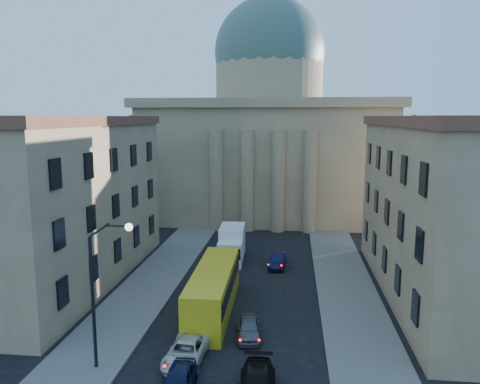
% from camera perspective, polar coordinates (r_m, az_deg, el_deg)
% --- Properties ---
extents(sidewalk_left, '(5.00, 60.00, 0.15)m').
position_cam_1_polar(sidewalk_left, '(39.23, -12.54, -12.84)').
color(sidewalk_left, '#5E5C56').
rests_on(sidewalk_left, ground).
extents(sidewalk_right, '(5.00, 60.00, 0.15)m').
position_cam_1_polar(sidewalk_right, '(37.58, 13.61, -13.89)').
color(sidewalk_right, '#5E5C56').
rests_on(sidewalk_right, ground).
extents(church, '(68.02, 28.76, 36.60)m').
position_cam_1_polar(church, '(71.94, 3.48, 6.95)').
color(church, '#7E6B4E').
rests_on(church, ground).
extents(building_left, '(11.60, 26.60, 14.70)m').
position_cam_1_polar(building_left, '(44.16, -21.67, -0.88)').
color(building_left, tan).
rests_on(building_left, ground).
extents(building_right, '(11.60, 26.60, 14.70)m').
position_cam_1_polar(building_right, '(41.19, 25.12, -1.79)').
color(building_right, tan).
rests_on(building_right, ground).
extents(street_lamp, '(2.62, 0.44, 8.83)m').
position_cam_1_polar(street_lamp, '(28.16, -16.59, -10.60)').
color(street_lamp, black).
rests_on(street_lamp, ground).
extents(car_left_near, '(1.76, 4.10, 1.38)m').
position_cam_1_polar(car_left_near, '(27.09, -7.52, -21.88)').
color(car_left_near, black).
rests_on(car_left_near, ground).
extents(car_left_mid, '(2.36, 4.73, 1.29)m').
position_cam_1_polar(car_left_mid, '(29.92, -6.59, -18.77)').
color(car_left_mid, silver).
rests_on(car_left_mid, ground).
extents(car_right_mid, '(2.12, 4.82, 1.38)m').
position_cam_1_polar(car_right_mid, '(26.63, 2.12, -22.40)').
color(car_right_mid, black).
rests_on(car_right_mid, ground).
extents(car_right_far, '(1.94, 3.91, 1.28)m').
position_cam_1_polar(car_right_far, '(32.59, 1.07, -16.25)').
color(car_right_far, '#535459').
rests_on(car_right_far, ground).
extents(car_right_distant, '(1.74, 4.17, 1.34)m').
position_cam_1_polar(car_right_distant, '(46.55, 4.62, -8.32)').
color(car_right_distant, black).
rests_on(car_right_distant, ground).
extents(city_bus, '(2.98, 11.91, 3.34)m').
position_cam_1_polar(city_bus, '(36.11, -3.25, -11.67)').
color(city_bus, gold).
rests_on(city_bus, ground).
extents(box_truck, '(2.69, 6.26, 3.38)m').
position_cam_1_polar(box_truck, '(48.32, -1.04, -6.48)').
color(box_truck, white).
rests_on(box_truck, ground).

